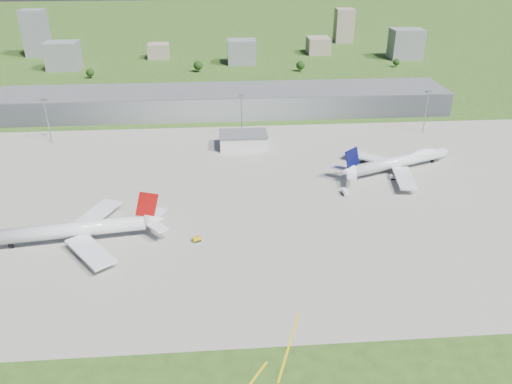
{
  "coord_description": "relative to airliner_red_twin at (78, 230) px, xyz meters",
  "views": [
    {
      "loc": [
        -2.93,
        -162.62,
        106.15
      ],
      "look_at": [
        11.61,
        26.56,
        9.0
      ],
      "focal_mm": 35.0,
      "sensor_mm": 36.0,
      "label": 1
    }
  ],
  "objects": [
    {
      "name": "ground",
      "position": [
        59.19,
        142.68,
        -5.08
      ],
      "size": [
        1400.0,
        1400.0,
        0.0
      ],
      "primitive_type": "plane",
      "color": "#2F4A17",
      "rests_on": "ground"
    },
    {
      "name": "apron",
      "position": [
        69.19,
        32.68,
        -5.04
      ],
      "size": [
        360.0,
        190.0,
        0.08
      ],
      "primitive_type": "cube",
      "color": "gray",
      "rests_on": "ground"
    },
    {
      "name": "terminal",
      "position": [
        59.19,
        157.68,
        2.42
      ],
      "size": [
        300.0,
        42.0,
        15.0
      ],
      "primitive_type": "cube",
      "color": "gray",
      "rests_on": "ground"
    },
    {
      "name": "ops_building",
      "position": [
        69.19,
        92.68,
        -1.08
      ],
      "size": [
        26.0,
        16.0,
        8.0
      ],
      "primitive_type": "cube",
      "color": "silver",
      "rests_on": "ground"
    },
    {
      "name": "mast_west",
      "position": [
        -40.81,
        107.68,
        12.63
      ],
      "size": [
        3.5,
        2.0,
        25.9
      ],
      "color": "gray",
      "rests_on": "ground"
    },
    {
      "name": "mast_center",
      "position": [
        69.19,
        107.68,
        12.63
      ],
      "size": [
        3.5,
        2.0,
        25.9
      ],
      "color": "gray",
      "rests_on": "ground"
    },
    {
      "name": "mast_east",
      "position": [
        179.19,
        107.68,
        12.63
      ],
      "size": [
        3.5,
        2.0,
        25.9
      ],
      "color": "gray",
      "rests_on": "ground"
    },
    {
      "name": "airliner_red_twin",
      "position": [
        0.0,
        0.0,
        0.0
      ],
      "size": [
        69.44,
        53.72,
        19.06
      ],
      "rotation": [
        0.0,
        0.0,
        3.27
      ],
      "color": "silver",
      "rests_on": "ground"
    },
    {
      "name": "airliner_blue_quad",
      "position": [
        146.41,
        55.27,
        -0.11
      ],
      "size": [
        65.78,
        50.19,
        17.87
      ],
      "rotation": [
        0.0,
        0.0,
        0.36
      ],
      "color": "silver",
      "rests_on": "ground"
    },
    {
      "name": "tug_yellow",
      "position": [
        45.76,
        -3.82,
        -4.19
      ],
      "size": [
        3.88,
        3.31,
        1.7
      ],
      "rotation": [
        0.0,
        0.0,
        0.5
      ],
      "color": "gold",
      "rests_on": "ground"
    },
    {
      "name": "van_white_near",
      "position": [
        112.88,
        30.9,
        -3.85
      ],
      "size": [
        2.65,
        4.95,
        2.43
      ],
      "rotation": [
        0.0,
        0.0,
        1.69
      ],
      "color": "silver",
      "rests_on": "ground"
    },
    {
      "name": "van_white_far",
      "position": [
        140.9,
        45.25,
        -3.95
      ],
      "size": [
        4.35,
        2.37,
        2.21
      ],
      "rotation": [
        0.0,
        0.0,
        -0.09
      ],
      "color": "silver",
      "rests_on": "ground"
    },
    {
      "name": "bldg_w",
      "position": [
        -80.81,
        292.68,
        6.92
      ],
      "size": [
        28.0,
        22.0,
        24.0
      ],
      "primitive_type": "cube",
      "color": "slate",
      "rests_on": "ground"
    },
    {
      "name": "bldg_cw",
      "position": [
        -0.81,
        332.68,
        1.92
      ],
      "size": [
        20.0,
        18.0,
        14.0
      ],
      "primitive_type": "cube",
      "color": "gray",
      "rests_on": "ground"
    },
    {
      "name": "bldg_c",
      "position": [
        79.19,
        302.68,
        5.92
      ],
      "size": [
        26.0,
        20.0,
        22.0
      ],
      "primitive_type": "cube",
      "color": "slate",
      "rests_on": "ground"
    },
    {
      "name": "bldg_ce",
      "position": [
        159.19,
        342.68,
        2.92
      ],
      "size": [
        22.0,
        24.0,
        16.0
      ],
      "primitive_type": "cube",
      "color": "gray",
      "rests_on": "ground"
    },
    {
      "name": "bldg_e",
      "position": [
        239.19,
        312.68,
        8.92
      ],
      "size": [
        30.0,
        22.0,
        28.0
      ],
      "primitive_type": "cube",
      "color": "slate",
      "rests_on": "ground"
    },
    {
      "name": "bldg_tall_w",
      "position": [
        -120.81,
        352.68,
        16.92
      ],
      "size": [
        22.0,
        20.0,
        44.0
      ],
      "primitive_type": "cube",
      "color": "slate",
      "rests_on": "ground"
    },
    {
      "name": "bldg_tall_e",
      "position": [
        199.19,
        402.68,
        12.92
      ],
      "size": [
        20.0,
        18.0,
        36.0
      ],
      "primitive_type": "cube",
      "color": "gray",
      "rests_on": "ground"
    },
    {
      "name": "tree_w",
      "position": [
        -50.81,
        257.68,
        -0.22
      ],
      "size": [
        6.75,
        6.75,
        8.25
      ],
      "color": "#382314",
      "rests_on": "ground"
    },
    {
      "name": "tree_c",
      "position": [
        39.19,
        272.68,
        0.76
      ],
      "size": [
        8.1,
        8.1,
        9.9
      ],
      "color": "#382314",
      "rests_on": "ground"
    },
    {
      "name": "tree_e",
      "position": [
        129.19,
        267.68,
        0.43
      ],
      "size": [
        7.65,
        7.65,
        9.35
      ],
      "color": "#382314",
      "rests_on": "ground"
    },
    {
      "name": "tree_far_e",
      "position": [
        219.19,
        277.68,
        -0.54
      ],
      "size": [
        6.3,
        6.3,
        7.7
      ],
      "color": "#382314",
      "rests_on": "ground"
    }
  ]
}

